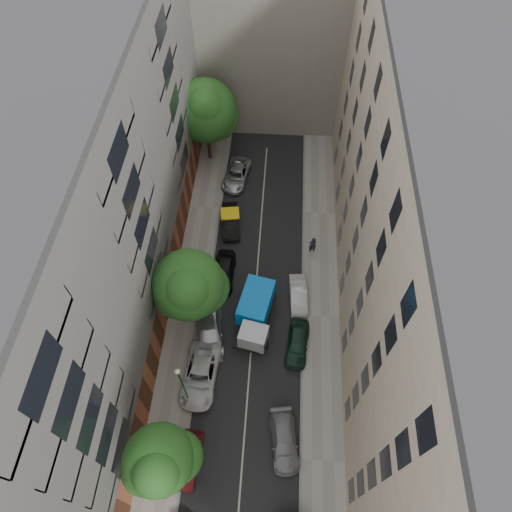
# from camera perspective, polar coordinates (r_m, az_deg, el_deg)

# --- Properties ---
(ground) EXTENTS (120.00, 120.00, 0.00)m
(ground) POSITION_cam_1_polar(r_m,az_deg,el_deg) (38.02, -0.26, -7.15)
(ground) COLOR #4C4C49
(ground) RESTS_ON ground
(road_surface) EXTENTS (8.00, 44.00, 0.02)m
(road_surface) POSITION_cam_1_polar(r_m,az_deg,el_deg) (38.01, -0.26, -7.14)
(road_surface) COLOR black
(road_surface) RESTS_ON ground
(sidewalk_left) EXTENTS (3.00, 44.00, 0.15)m
(sidewalk_left) POSITION_cam_1_polar(r_m,az_deg,el_deg) (38.54, -8.50, -6.53)
(sidewalk_left) COLOR gray
(sidewalk_left) RESTS_ON ground
(sidewalk_right) EXTENTS (3.00, 44.00, 0.15)m
(sidewalk_right) POSITION_cam_1_polar(r_m,az_deg,el_deg) (38.16, 8.08, -7.52)
(sidewalk_right) COLOR gray
(sidewalk_right) RESTS_ON ground
(building_left) EXTENTS (8.00, 44.00, 20.00)m
(building_left) POSITION_cam_1_polar(r_m,az_deg,el_deg) (31.93, -20.46, 2.73)
(building_left) COLOR #53514E
(building_left) RESTS_ON ground
(building_right) EXTENTS (8.00, 44.00, 20.00)m
(building_right) POSITION_cam_1_polar(r_m,az_deg,el_deg) (30.99, 20.40, 0.55)
(building_right) COLOR #C1AE96
(building_right) RESTS_ON ground
(building_endcap) EXTENTS (18.00, 12.00, 18.00)m
(building_endcap) POSITION_cam_1_polar(r_m,az_deg,el_deg) (51.68, 2.13, 26.94)
(building_endcap) COLOR gray
(building_endcap) RESTS_ON ground
(tarp_truck) EXTENTS (3.28, 6.00, 2.60)m
(tarp_truck) POSITION_cam_1_polar(r_m,az_deg,el_deg) (36.42, -0.09, -7.12)
(tarp_truck) COLOR black
(tarp_truck) RESTS_ON ground
(car_left_1) EXTENTS (1.62, 3.95, 1.27)m
(car_left_1) POSITION_cam_1_polar(r_m,az_deg,el_deg) (34.03, -8.40, -23.88)
(car_left_1) COLOR #4E0F13
(car_left_1) RESTS_ON ground
(car_left_2) EXTENTS (2.81, 5.52, 1.49)m
(car_left_2) POSITION_cam_1_polar(r_m,az_deg,el_deg) (35.37, -6.97, -14.56)
(car_left_2) COLOR silver
(car_left_2) RESTS_ON ground
(car_left_3) EXTENTS (2.92, 5.44, 1.50)m
(car_left_3) POSITION_cam_1_polar(r_m,az_deg,el_deg) (36.67, -5.84, -9.31)
(car_left_3) COLOR #B7B7BC
(car_left_3) RESTS_ON ground
(car_left_4) EXTENTS (1.83, 4.41, 1.49)m
(car_left_4) POSITION_cam_1_polar(r_m,az_deg,el_deg) (39.25, -4.04, -1.97)
(car_left_4) COLOR black
(car_left_4) RESTS_ON ground
(car_left_5) EXTENTS (2.10, 4.45, 1.41)m
(car_left_5) POSITION_cam_1_polar(r_m,az_deg,el_deg) (42.50, -3.19, 4.37)
(car_left_5) COLOR black
(car_left_5) RESTS_ON ground
(car_left_6) EXTENTS (2.95, 5.10, 1.34)m
(car_left_6) POSITION_cam_1_polar(r_m,az_deg,el_deg) (46.49, -2.45, 10.13)
(car_left_6) COLOR #B5B5BA
(car_left_6) RESTS_ON ground
(car_right_1) EXTENTS (2.45, 4.61, 1.27)m
(car_right_1) POSITION_cam_1_polar(r_m,az_deg,el_deg) (34.01, 3.54, -22.10)
(car_right_1) COLOR gray
(car_right_1) RESTS_ON ground
(car_right_2) EXTENTS (2.04, 4.24, 1.40)m
(car_right_2) POSITION_cam_1_polar(r_m,az_deg,el_deg) (36.26, 5.21, -10.78)
(car_right_2) COLOR black
(car_right_2) RESTS_ON ground
(car_right_3) EXTENTS (1.67, 3.97, 1.27)m
(car_right_3) POSITION_cam_1_polar(r_m,az_deg,el_deg) (38.26, 5.31, -4.88)
(car_right_3) COLOR silver
(car_right_3) RESTS_ON ground
(tree_near) EXTENTS (4.61, 4.23, 7.77)m
(tree_near) POSITION_cam_1_polar(r_m,az_deg,el_deg) (29.35, -11.88, -23.93)
(tree_near) COLOR #382619
(tree_near) RESTS_ON sidewalk_left
(tree_mid) EXTENTS (5.50, 5.26, 8.32)m
(tree_mid) POSITION_cam_1_polar(r_m,az_deg,el_deg) (33.07, -8.26, -3.89)
(tree_mid) COLOR #382619
(tree_mid) RESTS_ON sidewalk_left
(tree_far) EXTENTS (6.13, 5.98, 8.96)m
(tree_far) POSITION_cam_1_polar(r_m,az_deg,el_deg) (45.34, -6.24, 17.37)
(tree_far) COLOR #382619
(tree_far) RESTS_ON sidewalk_left
(lamp_post) EXTENTS (0.36, 0.36, 6.21)m
(lamp_post) POSITION_cam_1_polar(r_m,az_deg,el_deg) (31.88, -9.24, -15.43)
(lamp_post) COLOR #1C6230
(lamp_post) RESTS_ON sidewalk_left
(pedestrian) EXTENTS (0.81, 0.66, 1.92)m
(pedestrian) POSITION_cam_1_polar(r_m,az_deg,el_deg) (40.62, 7.09, 1.42)
(pedestrian) COLOR black
(pedestrian) RESTS_ON sidewalk_right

